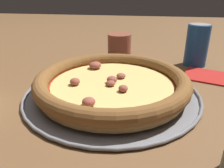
{
  "coord_description": "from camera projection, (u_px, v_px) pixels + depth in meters",
  "views": [
    {
      "loc": [
        0.07,
        -0.44,
        0.22
      ],
      "look_at": [
        0.0,
        0.0,
        0.03
      ],
      "focal_mm": 35.0,
      "sensor_mm": 36.0,
      "label": 1
    }
  ],
  "objects": [
    {
      "name": "ground_plane",
      "position": [
        112.0,
        94.0,
        0.49
      ],
      "size": [
        3.0,
        3.0,
        0.0
      ],
      "primitive_type": "plane",
      "color": "brown"
    },
    {
      "name": "pizza_tray",
      "position": [
        112.0,
        93.0,
        0.49
      ],
      "size": [
        0.39,
        0.39,
        0.01
      ],
      "color": "gray",
      "rests_on": "ground_plane"
    },
    {
      "name": "pizza",
      "position": [
        112.0,
        82.0,
        0.48
      ],
      "size": [
        0.34,
        0.34,
        0.04
      ],
      "color": "tan",
      "rests_on": "pizza_tray"
    },
    {
      "name": "drinking_cup",
      "position": [
        119.0,
        46.0,
        0.73
      ],
      "size": [
        0.08,
        0.08,
        0.08
      ],
      "color": "brown",
      "rests_on": "ground_plane"
    },
    {
      "name": "napkin",
      "position": [
        210.0,
        76.0,
        0.59
      ],
      "size": [
        0.15,
        0.14,
        0.01
      ],
      "rotation": [
        0.0,
        0.0,
        -0.34
      ],
      "color": "#B2231E",
      "rests_on": "ground_plane"
    },
    {
      "name": "beverage_can",
      "position": [
        197.0,
        45.0,
        0.65
      ],
      "size": [
        0.07,
        0.07,
        0.12
      ],
      "color": "#194C99",
      "rests_on": "ground_plane"
    }
  ]
}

